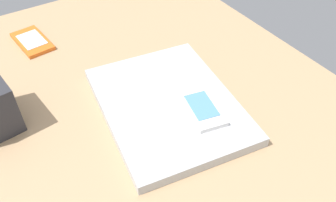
# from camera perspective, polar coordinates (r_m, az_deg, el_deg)

# --- Properties ---
(desk_surface) EXTENTS (1.20, 0.80, 0.03)m
(desk_surface) POSITION_cam_1_polar(r_m,az_deg,el_deg) (0.64, 0.09, -7.69)
(desk_surface) COLOR tan
(desk_surface) RESTS_ON ground
(laptop_closed) EXTENTS (0.34, 0.28, 0.02)m
(laptop_closed) POSITION_cam_1_polar(r_m,az_deg,el_deg) (0.68, -0.00, -0.61)
(laptop_closed) COLOR #B7BABC
(laptop_closed) RESTS_ON desk_surface
(cell_phone_on_laptop) EXTENTS (0.12, 0.08, 0.01)m
(cell_phone_on_laptop) POSITION_cam_1_polar(r_m,az_deg,el_deg) (0.66, 5.30, -0.98)
(cell_phone_on_laptop) COLOR silver
(cell_phone_on_laptop) RESTS_ON laptop_closed
(cell_phone_on_desk) EXTENTS (0.12, 0.07, 0.01)m
(cell_phone_on_desk) POSITION_cam_1_polar(r_m,az_deg,el_deg) (0.92, -20.61, 8.80)
(cell_phone_on_desk) COLOR orange
(cell_phone_on_desk) RESTS_ON desk_surface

